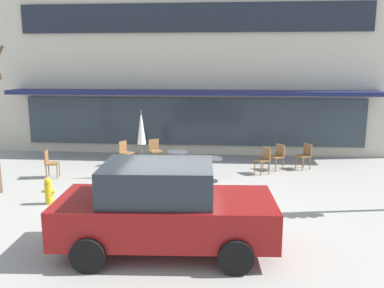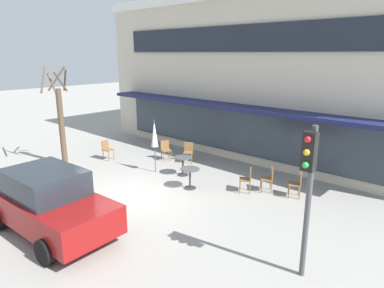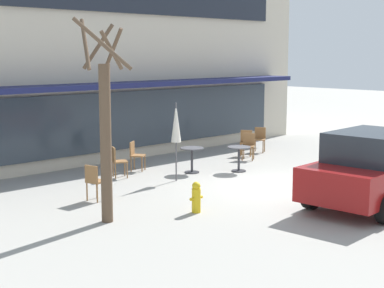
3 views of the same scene
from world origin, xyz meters
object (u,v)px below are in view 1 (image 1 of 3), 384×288
cafe_chair_5 (278,155)px  cafe_chair_3 (125,151)px  patio_umbrella_green_folded (141,128)px  cafe_chair_0 (50,162)px  cafe_chair_4 (305,154)px  cafe_chair_1 (155,149)px  fire_hydrant (49,191)px  cafe_table_near_wall (211,166)px  parked_sedan (164,208)px  cafe_chair_2 (264,158)px  cafe_table_streetside (177,159)px

cafe_chair_5 → cafe_chair_3: bearing=178.3°
patio_umbrella_green_folded → cafe_chair_0: 3.18m
patio_umbrella_green_folded → cafe_chair_4: (5.49, 1.51, -1.10)m
cafe_chair_0 → cafe_chair_1: (3.05, 2.24, 0.00)m
fire_hydrant → cafe_table_near_wall: bearing=30.1°
parked_sedan → fire_hydrant: 4.25m
cafe_chair_3 → cafe_chair_5: size_ratio=1.00×
parked_sedan → fire_hydrant: size_ratio=6.09×
cafe_chair_2 → parked_sedan: bearing=-112.6°
cafe_chair_0 → fire_hydrant: size_ratio=1.26×
cafe_table_streetside → cafe_chair_5: 3.52m
cafe_chair_2 → parked_sedan: parked_sedan is taller
cafe_chair_0 → fire_hydrant: (1.03, -2.45, -0.17)m
cafe_table_streetside → cafe_chair_2: cafe_chair_2 is taller
cafe_table_near_wall → cafe_chair_5: 2.80m
parked_sedan → cafe_chair_1: bearing=101.3°
patio_umbrella_green_folded → cafe_chair_4: patio_umbrella_green_folded is taller
cafe_table_near_wall → parked_sedan: parked_sedan is taller
cafe_chair_5 → patio_umbrella_green_folded: bearing=-163.7°
cafe_chair_3 → cafe_table_streetside: bearing=-25.7°
cafe_chair_1 → parked_sedan: 7.28m
parked_sedan → cafe_chair_2: bearing=67.4°
cafe_chair_3 → cafe_chair_5: same height
patio_umbrella_green_folded → fire_hydrant: size_ratio=3.12×
cafe_chair_5 → fire_hydrant: bearing=-147.6°
cafe_chair_0 → cafe_chair_2: (6.96, 1.07, 0.00)m
cafe_table_streetside → cafe_chair_1: size_ratio=0.85×
cafe_table_streetside → patio_umbrella_green_folded: (-1.10, -0.50, 1.11)m
cafe_table_near_wall → cafe_table_streetside: (-1.16, 0.84, 0.00)m
cafe_table_streetside → parked_sedan: (0.42, -5.70, 0.36)m
cafe_chair_1 → parked_sedan: bearing=-78.7°
cafe_chair_4 → parked_sedan: bearing=-120.6°
cafe_chair_0 → cafe_chair_2: bearing=8.8°
patio_umbrella_green_folded → parked_sedan: 5.47m
cafe_table_streetside → parked_sedan: parked_sedan is taller
cafe_table_near_wall → cafe_chair_1: 3.14m
patio_umbrella_green_folded → cafe_chair_1: size_ratio=2.47×
cafe_chair_1 → cafe_chair_5: 4.47m
cafe_table_streetside → cafe_chair_4: 4.51m
cafe_chair_1 → cafe_chair_5: size_ratio=1.00×
parked_sedan → patio_umbrella_green_folded: bearing=106.2°
cafe_chair_2 → cafe_chair_5: (0.53, 0.56, 0.00)m
cafe_chair_3 → fire_hydrant: (-1.00, -4.25, -0.17)m
patio_umbrella_green_folded → cafe_table_near_wall: bearing=-8.7°
cafe_chair_2 → patio_umbrella_green_folded: bearing=-169.3°
cafe_chair_0 → parked_sedan: 6.64m
cafe_chair_3 → parked_sedan: (2.45, -6.68, 0.35)m
cafe_chair_0 → cafe_chair_1: same height
cafe_chair_1 → fire_hydrant: (-2.02, -4.69, -0.17)m
cafe_chair_3 → cafe_table_near_wall: bearing=-29.7°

